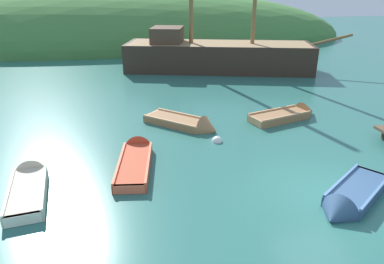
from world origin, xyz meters
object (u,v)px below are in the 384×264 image
(rowboat_center, at_px, (188,125))
(buoy_white, at_px, (217,141))
(sailing_ship, at_px, (216,60))
(rowboat_outer_right, at_px, (29,186))
(rowboat_near_dock, at_px, (350,199))
(rowboat_far, at_px, (136,159))
(rowboat_portside, at_px, (289,116))

(rowboat_center, xyz_separation_m, buoy_white, (0.88, -1.86, -0.09))
(buoy_white, bearing_deg, sailing_ship, 75.30)
(rowboat_outer_right, bearing_deg, sailing_ship, -40.72)
(sailing_ship, height_order, rowboat_center, sailing_ship)
(sailing_ship, xyz_separation_m, rowboat_near_dock, (-0.67, -17.96, -0.69))
(rowboat_outer_right, bearing_deg, buoy_white, -77.56)
(rowboat_center, bearing_deg, buoy_white, -21.21)
(rowboat_outer_right, bearing_deg, rowboat_far, -76.51)
(sailing_ship, xyz_separation_m, rowboat_portside, (0.73, -10.87, -0.68))
(rowboat_center, height_order, rowboat_far, rowboat_center)
(sailing_ship, bearing_deg, rowboat_center, -95.11)
(rowboat_near_dock, distance_m, rowboat_outer_right, 9.85)
(sailing_ship, height_order, buoy_white, sailing_ship)
(sailing_ship, xyz_separation_m, buoy_white, (-3.38, -12.89, -0.79))
(sailing_ship, relative_size, buoy_white, 36.88)
(sailing_ship, relative_size, rowboat_far, 4.02)
(rowboat_center, bearing_deg, rowboat_far, -86.19)
(rowboat_near_dock, distance_m, rowboat_portside, 7.23)
(rowboat_near_dock, bearing_deg, rowboat_far, -68.89)
(rowboat_far, bearing_deg, buoy_white, -62.99)
(rowboat_far, distance_m, rowboat_outer_right, 3.64)
(rowboat_far, height_order, buoy_white, rowboat_far)
(rowboat_center, relative_size, rowboat_far, 0.85)
(sailing_ship, relative_size, rowboat_near_dock, 4.81)
(rowboat_center, height_order, buoy_white, rowboat_center)
(sailing_ship, bearing_deg, rowboat_near_dock, -76.10)
(rowboat_outer_right, bearing_deg, rowboat_portside, -75.01)
(rowboat_outer_right, xyz_separation_m, rowboat_portside, (10.88, 4.43, 0.01))
(rowboat_near_dock, height_order, buoy_white, rowboat_near_dock)
(rowboat_far, xyz_separation_m, rowboat_portside, (7.47, 3.14, 0.02))
(sailing_ship, distance_m, rowboat_far, 15.56)
(rowboat_near_dock, distance_m, rowboat_far, 7.24)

